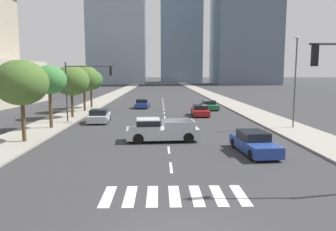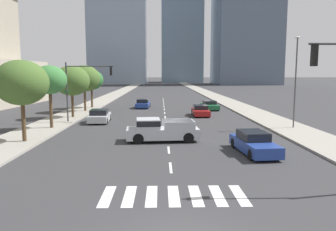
% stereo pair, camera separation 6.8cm
% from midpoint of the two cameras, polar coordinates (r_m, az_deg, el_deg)
% --- Properties ---
extents(sidewalk_east, '(4.00, 260.00, 0.15)m').
position_cam_midpoint_polar(sidewalk_east, '(40.84, 15.17, 0.27)').
color(sidewalk_east, gray).
rests_on(sidewalk_east, ground).
extents(sidewalk_west, '(4.00, 260.00, 0.15)m').
position_cam_midpoint_polar(sidewalk_west, '(40.53, -16.29, 0.18)').
color(sidewalk_west, gray).
rests_on(sidewalk_west, ground).
extents(crosswalk_near, '(5.85, 2.34, 0.01)m').
position_cam_midpoint_polar(crosswalk_near, '(13.67, 1.15, -13.81)').
color(crosswalk_near, silver).
rests_on(crosswalk_near, ground).
extents(lane_divider_center, '(0.14, 50.00, 0.01)m').
position_cam_midpoint_polar(lane_divider_center, '(41.04, -0.54, 0.46)').
color(lane_divider_center, silver).
rests_on(lane_divider_center, ground).
extents(pickup_truck, '(5.36, 2.39, 1.67)m').
position_cam_midpoint_polar(pickup_truck, '(23.91, -1.50, -2.58)').
color(pickup_truck, '#B7BABF').
rests_on(pickup_truck, ground).
extents(sedan_blue_0, '(2.16, 4.89, 1.34)m').
position_cam_midpoint_polar(sedan_blue_0, '(21.13, 14.85, -4.69)').
color(sedan_blue_0, navy).
rests_on(sedan_blue_0, ground).
extents(sedan_blue_1, '(2.01, 4.32, 1.27)m').
position_cam_midpoint_polar(sedan_blue_1, '(47.10, -4.35, 2.04)').
color(sedan_blue_1, navy).
rests_on(sedan_blue_1, ground).
extents(sedan_red_2, '(1.88, 4.33, 1.23)m').
position_cam_midpoint_polar(sedan_red_2, '(38.46, 5.74, 0.81)').
color(sedan_red_2, maroon).
rests_on(sedan_red_2, ground).
extents(sedan_silver_3, '(2.07, 4.34, 1.32)m').
position_cam_midpoint_polar(sedan_silver_3, '(33.86, -11.82, -0.14)').
color(sedan_silver_3, '#B7BABF').
rests_on(sedan_silver_3, ground).
extents(sedan_green_4, '(2.04, 4.82, 1.21)m').
position_cam_midpoint_polar(sedan_green_4, '(45.24, 7.33, 1.76)').
color(sedan_green_4, '#1E6038').
rests_on(sedan_green_4, ground).
extents(traffic_signal_far, '(4.97, 0.28, 5.88)m').
position_cam_midpoint_polar(traffic_signal_far, '(33.56, -14.37, 5.88)').
color(traffic_signal_far, '#333335').
rests_on(traffic_signal_far, sidewalk_west).
extents(street_lamp_east, '(0.50, 0.24, 7.97)m').
position_cam_midpoint_polar(street_lamp_east, '(30.88, 21.47, 6.49)').
color(street_lamp_east, '#3F3F42').
rests_on(street_lamp_east, sidewalk_east).
extents(street_tree_nearest, '(3.73, 3.73, 5.73)m').
position_cam_midpoint_polar(street_tree_nearest, '(25.04, -24.16, 5.23)').
color(street_tree_nearest, '#4C3823').
rests_on(street_tree_nearest, sidewalk_west).
extents(street_tree_second, '(2.97, 2.97, 5.50)m').
position_cam_midpoint_polar(street_tree_second, '(30.53, -19.91, 5.84)').
color(street_tree_second, '#4C3823').
rests_on(street_tree_second, sidewalk_west).
extents(street_tree_third, '(3.88, 3.88, 5.65)m').
position_cam_midpoint_polar(street_tree_third, '(37.37, -16.42, 5.84)').
color(street_tree_third, '#4C3823').
rests_on(street_tree_third, sidewalk_west).
extents(street_tree_fourth, '(3.96, 3.96, 5.83)m').
position_cam_midpoint_polar(street_tree_fourth, '(43.18, -14.37, 6.28)').
color(street_tree_fourth, '#4C3823').
rests_on(street_tree_fourth, sidewalk_west).
extents(street_tree_fifth, '(3.34, 3.34, 5.30)m').
position_cam_midpoint_polar(street_tree_fifth, '(47.34, -13.20, 6.06)').
color(street_tree_fifth, '#4C3823').
rests_on(street_tree_fifth, sidewalk_west).
extents(office_tower_left_skyline, '(25.91, 20.13, 86.61)m').
position_cam_midpoint_polar(office_tower_left_skyline, '(160.34, -8.76, 18.97)').
color(office_tower_left_skyline, '#8C9EB2').
rests_on(office_tower_left_skyline, ground).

